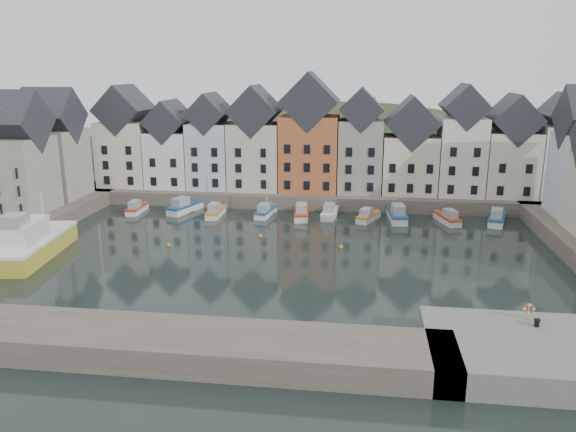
% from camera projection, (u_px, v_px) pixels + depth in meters
% --- Properties ---
extents(ground, '(260.00, 260.00, 0.00)m').
position_uv_depth(ground, '(284.00, 260.00, 60.88)').
color(ground, black).
rests_on(ground, ground).
extents(far_quay, '(90.00, 16.00, 2.00)m').
position_uv_depth(far_quay, '(310.00, 193.00, 89.38)').
color(far_quay, '#544C40').
rests_on(far_quay, ground).
extents(near_quay, '(18.00, 10.00, 2.00)m').
position_uv_depth(near_quay, '(559.00, 356.00, 38.63)').
color(near_quay, '#60605E').
rests_on(near_quay, ground).
extents(near_wall, '(50.00, 6.00, 2.00)m').
position_uv_depth(near_wall, '(105.00, 340.00, 40.82)').
color(near_wall, '#544C40').
rests_on(near_wall, ground).
extents(hillside, '(153.60, 70.40, 64.00)m').
position_uv_depth(hillside, '(321.00, 254.00, 119.13)').
color(hillside, '#20341A').
rests_on(hillside, ground).
extents(far_terrace, '(72.37, 8.16, 17.78)m').
position_uv_depth(far_terrace, '(330.00, 145.00, 85.04)').
color(far_terrace, beige).
rests_on(far_terrace, far_quay).
extents(left_terrace, '(7.65, 17.00, 15.69)m').
position_uv_depth(left_terrace, '(35.00, 154.00, 76.18)').
color(left_terrace, gray).
rests_on(left_terrace, left_quay).
extents(mooring_buoys, '(20.50, 5.50, 0.50)m').
position_uv_depth(mooring_buoys, '(257.00, 243.00, 66.47)').
color(mooring_buoys, orange).
rests_on(mooring_buoys, ground).
extents(boat_a, '(1.87, 5.48, 2.08)m').
position_uv_depth(boat_a, '(137.00, 208.00, 80.89)').
color(boat_a, silver).
rests_on(boat_a, ground).
extents(boat_b, '(4.03, 6.87, 2.52)m').
position_uv_depth(boat_b, '(184.00, 207.00, 81.11)').
color(boat_b, silver).
rests_on(boat_b, ground).
extents(boat_c, '(1.82, 5.72, 2.19)m').
position_uv_depth(boat_c, '(215.00, 212.00, 78.92)').
color(boat_c, silver).
rests_on(boat_c, ground).
extents(boat_d, '(2.55, 5.72, 10.56)m').
position_uv_depth(boat_d, '(265.00, 211.00, 78.89)').
color(boat_d, silver).
rests_on(boat_d, ground).
extents(boat_e, '(2.49, 6.46, 2.43)m').
position_uv_depth(boat_e, '(302.00, 213.00, 77.92)').
color(boat_e, silver).
rests_on(boat_e, ground).
extents(boat_f, '(2.31, 5.97, 2.24)m').
position_uv_depth(boat_f, '(330.00, 213.00, 78.34)').
color(boat_f, silver).
rests_on(boat_f, ground).
extents(boat_g, '(3.59, 5.56, 2.05)m').
position_uv_depth(boat_g, '(368.00, 216.00, 76.61)').
color(boat_g, silver).
rests_on(boat_g, ground).
extents(boat_h, '(2.73, 7.01, 2.63)m').
position_uv_depth(boat_h, '(397.00, 215.00, 76.65)').
color(boat_h, silver).
rests_on(boat_h, ground).
extents(boat_i, '(3.27, 5.93, 2.17)m').
position_uv_depth(boat_i, '(448.00, 218.00, 75.46)').
color(boat_i, silver).
rests_on(boat_i, ground).
extents(boat_j, '(3.59, 6.54, 2.40)m').
position_uv_depth(boat_j, '(497.00, 219.00, 75.06)').
color(boat_j, silver).
rests_on(boat_j, ground).
extents(large_vessel, '(5.36, 14.19, 7.21)m').
position_uv_depth(large_vessel, '(34.00, 244.00, 61.04)').
color(large_vessel, gold).
rests_on(large_vessel, ground).
extents(mooring_bollard, '(0.48, 0.48, 0.56)m').
position_uv_depth(mooring_bollard, '(537.00, 322.00, 40.70)').
color(mooring_bollard, black).
rests_on(mooring_bollard, near_quay).
extents(life_ring_post, '(0.80, 0.17, 1.30)m').
position_uv_depth(life_ring_post, '(529.00, 309.00, 41.63)').
color(life_ring_post, gray).
rests_on(life_ring_post, near_quay).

